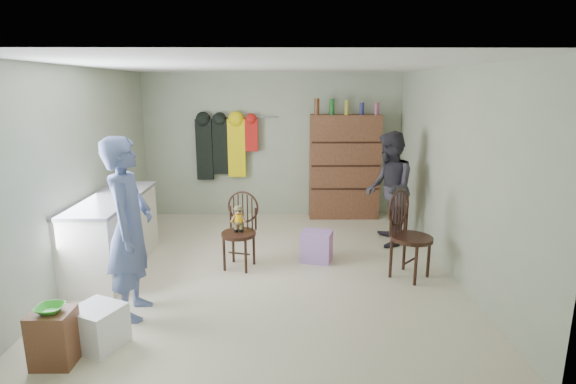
{
  "coord_description": "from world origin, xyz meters",
  "views": [
    {
      "loc": [
        0.2,
        -5.38,
        2.27
      ],
      "look_at": [
        0.25,
        0.2,
        0.95
      ],
      "focal_mm": 28.0,
      "sensor_mm": 36.0,
      "label": 1
    }
  ],
  "objects_px": {
    "chair_far": "(407,231)",
    "counter": "(113,233)",
    "dresser": "(344,166)",
    "chair_front": "(240,226)"
  },
  "relations": [
    {
      "from": "chair_far",
      "to": "dresser",
      "type": "relative_size",
      "value": 0.52
    },
    {
      "from": "counter",
      "to": "dresser",
      "type": "height_order",
      "value": "dresser"
    },
    {
      "from": "chair_far",
      "to": "dresser",
      "type": "distance_m",
      "value": 2.62
    },
    {
      "from": "counter",
      "to": "dresser",
      "type": "xyz_separation_m",
      "value": [
        3.2,
        2.3,
        0.44
      ]
    },
    {
      "from": "chair_far",
      "to": "counter",
      "type": "bearing_deg",
      "value": 129.92
    },
    {
      "from": "chair_front",
      "to": "chair_far",
      "type": "xyz_separation_m",
      "value": [
        2.04,
        -0.33,
        0.03
      ]
    },
    {
      "from": "chair_front",
      "to": "chair_far",
      "type": "relative_size",
      "value": 0.91
    },
    {
      "from": "chair_far",
      "to": "chair_front",
      "type": "bearing_deg",
      "value": 125.04
    },
    {
      "from": "counter",
      "to": "chair_front",
      "type": "bearing_deg",
      "value": 2.13
    },
    {
      "from": "dresser",
      "to": "counter",
      "type": "bearing_deg",
      "value": -144.3
    }
  ]
}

